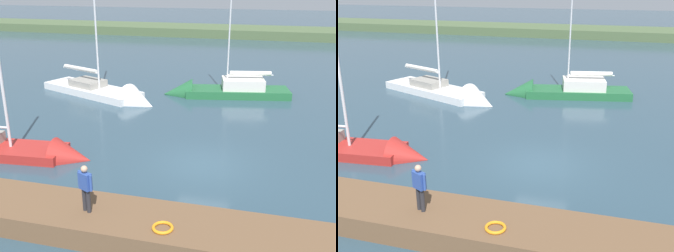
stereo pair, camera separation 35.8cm
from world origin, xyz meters
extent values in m
plane|color=#2D4756|center=(0.00, 0.00, 0.00)|extent=(200.00, 200.00, 0.00)
cube|color=#4C603D|center=(0.00, -44.25, 0.00)|extent=(180.00, 8.00, 2.40)
cube|color=brown|center=(0.00, 5.81, 0.38)|extent=(25.69, 2.35, 0.75)
torus|color=orange|center=(0.06, 6.28, 0.80)|extent=(0.66, 0.66, 0.10)
cube|color=#236638|center=(-0.40, -11.74, 0.05)|extent=(7.47, 3.55, 0.97)
cone|color=#236638|center=(3.67, -10.96, 0.05)|extent=(2.40, 2.57, 2.23)
cube|color=silver|center=(-0.78, -11.82, 0.90)|extent=(3.16, 2.38, 0.73)
cylinder|color=silver|center=(0.31, -11.61, 4.76)|extent=(0.11, 0.11, 8.45)
cylinder|color=silver|center=(-1.24, -11.91, 1.52)|extent=(3.12, 0.68, 0.08)
cylinder|color=silver|center=(-1.24, -11.91, 1.64)|extent=(2.85, 0.84, 0.31)
cube|color=#B22823|center=(9.35, 1.28, 0.02)|extent=(6.27, 2.44, 0.84)
cone|color=#B22823|center=(5.82, 0.97, 0.02)|extent=(1.89, 2.06, 1.92)
cylinder|color=silver|center=(8.81, 1.23, 3.95)|extent=(0.14, 0.14, 7.02)
cube|color=white|center=(9.74, -9.73, 0.04)|extent=(8.21, 5.21, 0.91)
cone|color=white|center=(5.54, -8.00, 0.04)|extent=(2.89, 3.02, 2.39)
cube|color=gray|center=(10.11, -9.88, 0.74)|extent=(2.80, 2.43, 0.48)
cylinder|color=silver|center=(9.04, -9.44, 5.61)|extent=(0.13, 0.13, 10.22)
cylinder|color=silver|center=(10.76, -10.14, 1.58)|extent=(3.48, 1.51, 0.10)
cylinder|color=silver|center=(10.76, -10.14, 1.70)|extent=(3.19, 1.51, 0.26)
cylinder|color=#28282D|center=(2.60, 5.96, 1.15)|extent=(0.14, 0.14, 0.80)
cylinder|color=#28282D|center=(2.77, 5.88, 1.15)|extent=(0.14, 0.14, 0.80)
cube|color=#2D4C9E|center=(2.69, 5.92, 1.83)|extent=(0.48, 0.38, 0.57)
sphere|color=tan|center=(2.69, 5.92, 2.25)|extent=(0.22, 0.22, 0.22)
cylinder|color=#2D4C9E|center=(2.44, 6.03, 1.85)|extent=(0.09, 0.09, 0.54)
cylinder|color=#2D4C9E|center=(2.93, 5.81, 1.85)|extent=(0.09, 0.09, 0.54)
camera|label=1|loc=(-2.71, 16.22, 7.80)|focal=43.31mm
camera|label=2|loc=(-3.05, 16.13, 7.80)|focal=43.31mm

